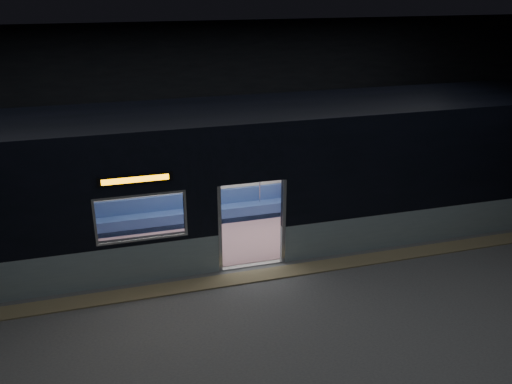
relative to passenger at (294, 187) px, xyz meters
name	(u,v)px	position (x,y,z in m)	size (l,w,h in m)	color
station_floor	(265,289)	(-1.91, -3.55, -0.82)	(24.00, 14.00, 0.01)	#47494C
station_envelope	(267,120)	(-1.91, -3.55, 2.85)	(24.00, 14.00, 5.00)	black
tactile_strip	(258,276)	(-1.91, -3.00, -0.80)	(22.80, 0.50, 0.03)	#8C7F59
metro_car	(235,169)	(-1.91, -1.00, 1.03)	(18.00, 3.04, 3.35)	#93A8AF
passenger	(294,187)	(0.00, 0.00, 0.00)	(0.43, 0.73, 1.41)	black
handbag	(296,195)	(-0.01, -0.23, -0.13)	(0.26, 0.23, 0.13)	black
transit_map	(391,151)	(3.09, 0.31, 0.66)	(1.00, 0.03, 0.65)	white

